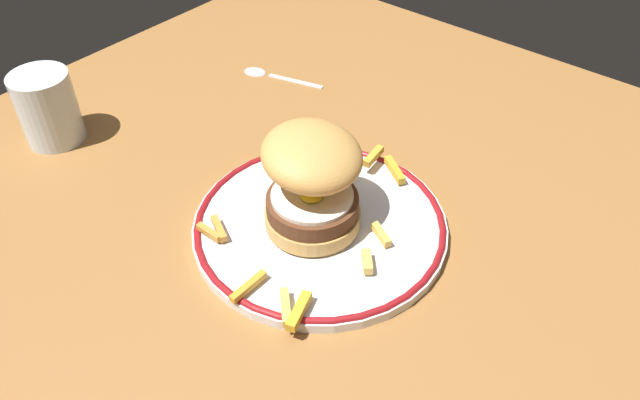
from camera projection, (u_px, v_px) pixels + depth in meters
ground_plane at (300, 247)px, 71.50cm from camera, size 112.61×106.83×4.00cm
dinner_plate at (320, 225)px, 70.20cm from camera, size 28.73×28.73×1.60cm
burger at (312, 181)px, 66.25cm from camera, size 12.43×12.54×11.46cm
fries_pile at (320, 234)px, 67.31cm from camera, size 28.53×18.93×1.77cm
water_glass at (49, 111)px, 81.08cm from camera, size 7.62×7.62×9.64cm
spoon at (264, 72)px, 96.16cm from camera, size 5.23×13.27×0.90cm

